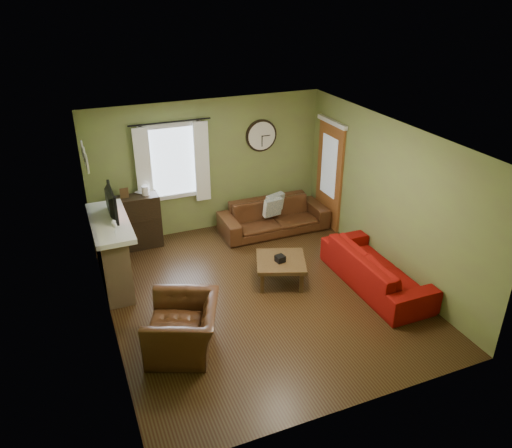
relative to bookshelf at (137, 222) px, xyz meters
name	(u,v)px	position (x,y,z in m)	size (l,w,h in m)	color
floor	(260,293)	(1.50, -2.32, -0.51)	(4.60, 5.20, 0.00)	#34210F
ceiling	(260,137)	(1.50, -2.32, 2.09)	(4.60, 5.20, 0.00)	white
wall_left	(102,250)	(-0.80, -2.32, 0.79)	(0.00, 5.20, 2.60)	olive
wall_right	(388,198)	(3.80, -2.32, 0.79)	(0.00, 5.20, 2.60)	olive
wall_back	(208,167)	(1.50, 0.28, 0.79)	(4.60, 0.00, 2.60)	olive
wall_front	(354,320)	(1.50, -4.92, 0.79)	(4.60, 0.00, 2.60)	olive
fireplace	(112,256)	(-0.60, -1.17, 0.04)	(0.40, 1.40, 1.10)	tan
firebox	(126,267)	(-0.41, -1.17, -0.21)	(0.04, 0.60, 0.55)	black
mantel	(110,223)	(-0.57, -1.17, 0.63)	(0.58, 1.60, 0.08)	white
tv	(108,206)	(-0.55, -1.02, 0.84)	(0.60, 0.08, 0.35)	black
tv_screen	(113,202)	(-0.47, -1.02, 0.90)	(0.02, 0.62, 0.36)	#994C3F
medallion_left	(87,164)	(-0.78, -1.52, 1.74)	(0.28, 0.28, 0.03)	white
medallion_mid	(85,156)	(-0.78, -1.17, 1.74)	(0.28, 0.28, 0.03)	white
medallion_right	(83,149)	(-0.78, -0.82, 1.74)	(0.28, 0.28, 0.03)	white
window_pane	(172,162)	(0.80, 0.26, 0.99)	(1.00, 0.02, 1.30)	silver
curtain_rod	(170,122)	(0.80, 0.16, 1.76)	(0.03, 0.03, 1.50)	black
curtain_left	(144,170)	(0.25, 0.16, 0.94)	(0.28, 0.04, 1.55)	white
curtain_right	(202,162)	(1.35, 0.16, 0.94)	(0.28, 0.04, 1.55)	white
wall_clock	(262,136)	(2.60, 0.23, 1.29)	(0.64, 0.06, 0.64)	white
door	(329,176)	(3.77, -0.47, 0.54)	(0.05, 0.90, 2.10)	brown
bookshelf	(137,222)	(0.00, 0.00, 0.00)	(0.86, 0.37, 1.02)	black
book	(140,197)	(0.11, 0.08, 0.45)	(0.16, 0.22, 0.02)	#48321A
sofa_brown	(274,216)	(2.62, -0.36, -0.20)	(2.13, 0.83, 0.62)	#402211
pillow_left	(273,207)	(2.56, -0.43, 0.04)	(0.36, 0.11, 0.36)	gray
pillow_right	(274,204)	(2.66, -0.28, 0.04)	(0.41, 0.12, 0.41)	gray
sofa_red	(376,268)	(3.35, -2.80, -0.19)	(2.18, 0.85, 0.64)	maroon
armchair	(183,327)	(0.04, -3.13, -0.17)	(1.07, 0.93, 0.69)	#402211
coffee_table	(281,271)	(1.96, -2.12, -0.30)	(0.79, 0.79, 0.42)	#48321A
tissue_box	(280,263)	(1.92, -2.16, -0.11)	(0.14, 0.14, 0.11)	black
wine_glass_a	(115,230)	(-0.55, -1.77, 0.77)	(0.07, 0.07, 0.21)	white
wine_glass_b	(114,227)	(-0.55, -1.64, 0.77)	(0.07, 0.07, 0.21)	white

